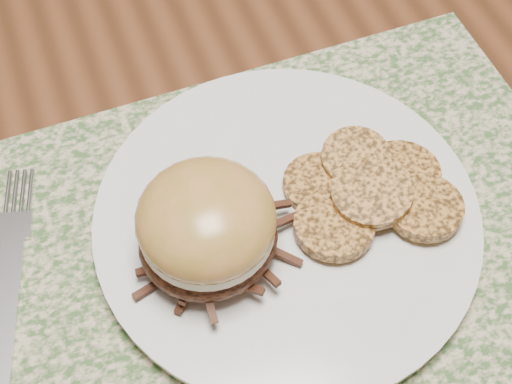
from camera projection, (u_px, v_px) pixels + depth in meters
ground at (193, 337)px, 1.27m from camera, size 3.50×3.50×0.00m
dining_table at (143, 86)px, 0.70m from camera, size 1.50×0.90×0.75m
placemat at (291, 242)px, 0.51m from camera, size 0.45×0.33×0.00m
dinner_plate at (287, 219)px, 0.51m from camera, size 0.26×0.26×0.02m
pork_sandwich at (207, 227)px, 0.46m from camera, size 0.11×0.10×0.07m
roasted_potatoes at (369, 191)px, 0.51m from camera, size 0.14×0.12×0.03m
fork at (8, 292)px, 0.49m from camera, size 0.07×0.20×0.00m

